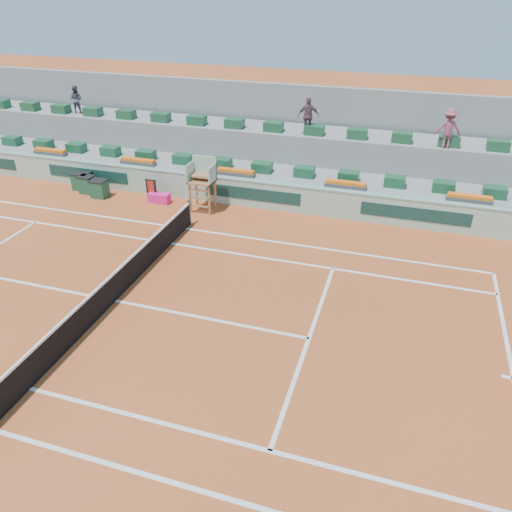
# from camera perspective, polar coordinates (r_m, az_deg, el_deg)

# --- Properties ---
(ground) EXTENTS (90.00, 90.00, 0.00)m
(ground) POSITION_cam_1_polar(r_m,az_deg,el_deg) (16.88, -15.75, -4.95)
(ground) COLOR #A84720
(ground) RESTS_ON ground
(seating_tier_lower) EXTENTS (36.00, 4.00, 1.20)m
(seating_tier_lower) POSITION_cam_1_polar(r_m,az_deg,el_deg) (25.13, -3.15, 9.45)
(seating_tier_lower) COLOR gray
(seating_tier_lower) RESTS_ON ground
(seating_tier_upper) EXTENTS (36.00, 2.40, 2.60)m
(seating_tier_upper) POSITION_cam_1_polar(r_m,az_deg,el_deg) (26.32, -1.96, 12.04)
(seating_tier_upper) COLOR gray
(seating_tier_upper) RESTS_ON ground
(stadium_back_wall) EXTENTS (36.00, 0.40, 4.40)m
(stadium_back_wall) POSITION_cam_1_polar(r_m,az_deg,el_deg) (27.52, -0.87, 14.80)
(stadium_back_wall) COLOR gray
(stadium_back_wall) RESTS_ON ground
(player_bag) EXTENTS (1.00, 0.44, 0.44)m
(player_bag) POSITION_cam_1_polar(r_m,az_deg,el_deg) (23.56, -11.01, 6.53)
(player_bag) COLOR #F41F87
(player_bag) RESTS_ON ground
(spectator_left) EXTENTS (0.77, 0.64, 1.44)m
(spectator_left) POSITION_cam_1_polar(r_m,az_deg,el_deg) (29.73, -19.88, 16.49)
(spectator_left) COLOR #4C4D58
(spectator_left) RESTS_ON seating_tier_upper
(spectator_mid) EXTENTS (1.07, 0.71, 1.69)m
(spectator_mid) POSITION_cam_1_polar(r_m,az_deg,el_deg) (24.25, 5.99, 15.64)
(spectator_mid) COLOR #6A4756
(spectator_mid) RESTS_ON seating_tier_upper
(spectator_right) EXTENTS (1.19, 0.81, 1.70)m
(spectator_right) POSITION_cam_1_polar(r_m,az_deg,el_deg) (23.54, 21.12, 13.45)
(spectator_right) COLOR #8B4557
(spectator_right) RESTS_ON seating_tier_upper
(court_lines) EXTENTS (23.89, 11.09, 0.01)m
(court_lines) POSITION_cam_1_polar(r_m,az_deg,el_deg) (16.87, -15.76, -4.94)
(court_lines) COLOR white
(court_lines) RESTS_ON ground
(tennis_net) EXTENTS (0.10, 11.97, 1.10)m
(tennis_net) POSITION_cam_1_polar(r_m,az_deg,el_deg) (16.59, -16.00, -3.46)
(tennis_net) COLOR black
(tennis_net) RESTS_ON ground
(advertising_hoarding) EXTENTS (36.00, 0.34, 1.26)m
(advertising_hoarding) POSITION_cam_1_polar(r_m,az_deg,el_deg) (23.20, -4.99, 7.71)
(advertising_hoarding) COLOR #99C0A9
(advertising_hoarding) RESTS_ON ground
(umpire_chair) EXTENTS (1.10, 0.90, 2.40)m
(umpire_chair) POSITION_cam_1_polar(r_m,az_deg,el_deg) (22.02, -6.12, 8.96)
(umpire_chair) COLOR #99613A
(umpire_chair) RESTS_ON ground
(seat_row_lower) EXTENTS (32.90, 0.60, 0.44)m
(seat_row_lower) POSITION_cam_1_polar(r_m,az_deg,el_deg) (24.06, -3.95, 10.57)
(seat_row_lower) COLOR #1A4F2E
(seat_row_lower) RESTS_ON seating_tier_lower
(seat_row_upper) EXTENTS (32.90, 0.60, 0.44)m
(seat_row_upper) POSITION_cam_1_polar(r_m,az_deg,el_deg) (25.35, -2.48, 14.92)
(seat_row_upper) COLOR #1A4F2E
(seat_row_upper) RESTS_ON seating_tier_upper
(flower_planters) EXTENTS (26.80, 0.36, 0.28)m
(flower_planters) POSITION_cam_1_polar(r_m,az_deg,el_deg) (23.97, -8.04, 10.05)
(flower_planters) COLOR #4B4B4B
(flower_planters) RESTS_ON seating_tier_lower
(drink_cooler_a) EXTENTS (0.75, 0.65, 0.84)m
(drink_cooler_a) POSITION_cam_1_polar(r_m,az_deg,el_deg) (24.78, -17.47, 7.36)
(drink_cooler_a) COLOR #18482F
(drink_cooler_a) RESTS_ON ground
(drink_cooler_b) EXTENTS (0.69, 0.60, 0.84)m
(drink_cooler_b) POSITION_cam_1_polar(r_m,az_deg,el_deg) (25.46, -18.76, 7.74)
(drink_cooler_b) COLOR #18482F
(drink_cooler_b) RESTS_ON ground
(drink_cooler_c) EXTENTS (0.85, 0.73, 0.84)m
(drink_cooler_c) POSITION_cam_1_polar(r_m,az_deg,el_deg) (26.00, -19.26, 8.11)
(drink_cooler_c) COLOR #18482F
(drink_cooler_c) RESTS_ON ground
(towel_rack) EXTENTS (0.52, 0.09, 1.03)m
(towel_rack) POSITION_cam_1_polar(r_m,az_deg,el_deg) (23.69, -11.89, 7.58)
(towel_rack) COLOR black
(towel_rack) RESTS_ON ground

